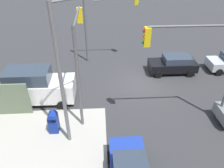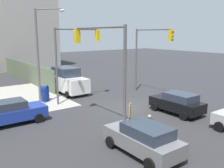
{
  "view_description": "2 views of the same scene",
  "coord_description": "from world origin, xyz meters",
  "px_view_note": "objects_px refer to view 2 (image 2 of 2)",
  "views": [
    {
      "loc": [
        3.18,
        15.07,
        9.95
      ],
      "look_at": [
        2.47,
        2.43,
        1.67
      ],
      "focal_mm": 35.0,
      "sensor_mm": 36.0,
      "label": 1
    },
    {
      "loc": [
        -14.98,
        13.19,
        6.04
      ],
      "look_at": [
        1.89,
        0.62,
        1.75
      ],
      "focal_mm": 40.0,
      "sensor_mm": 36.0,
      "label": 2
    }
  ],
  "objects_px": {
    "traffic_signal_se_corner": "(149,48)",
    "mailbox_blue": "(45,93)",
    "sedan_gray": "(143,138)",
    "traffic_signal_ne_corner": "(74,51)",
    "van_white_delivery": "(68,80)",
    "hatchback_black": "(177,103)",
    "coupe_blue": "(10,112)",
    "pedestrian_crossing": "(149,129)",
    "traffic_signal_nw_corner": "(103,57)",
    "street_lamp_corner": "(41,50)"
  },
  "relations": [
    {
      "from": "mailbox_blue",
      "to": "van_white_delivery",
      "type": "xyz_separation_m",
      "value": [
        1.77,
        -3.2,
        0.52
      ]
    },
    {
      "from": "traffic_signal_nw_corner",
      "to": "mailbox_blue",
      "type": "height_order",
      "value": "traffic_signal_nw_corner"
    },
    {
      "from": "coupe_blue",
      "to": "hatchback_black",
      "type": "relative_size",
      "value": 1.08
    },
    {
      "from": "traffic_signal_se_corner",
      "to": "coupe_blue",
      "type": "distance_m",
      "value": 14.12
    },
    {
      "from": "street_lamp_corner",
      "to": "sedan_gray",
      "type": "bearing_deg",
      "value": -176.56
    },
    {
      "from": "mailbox_blue",
      "to": "pedestrian_crossing",
      "type": "distance_m",
      "value": 12.06
    },
    {
      "from": "traffic_signal_nw_corner",
      "to": "pedestrian_crossing",
      "type": "xyz_separation_m",
      "value": [
        -3.46,
        -0.7,
        -3.77
      ]
    },
    {
      "from": "traffic_signal_se_corner",
      "to": "mailbox_blue",
      "type": "height_order",
      "value": "traffic_signal_se_corner"
    },
    {
      "from": "traffic_signal_nw_corner",
      "to": "sedan_gray",
      "type": "height_order",
      "value": "traffic_signal_nw_corner"
    },
    {
      "from": "traffic_signal_se_corner",
      "to": "mailbox_blue",
      "type": "xyz_separation_m",
      "value": [
        3.54,
        9.5,
        -3.83
      ]
    },
    {
      "from": "traffic_signal_nw_corner",
      "to": "hatchback_black",
      "type": "xyz_separation_m",
      "value": [
        -0.9,
        -6.29,
        -3.8
      ]
    },
    {
      "from": "traffic_signal_se_corner",
      "to": "mailbox_blue",
      "type": "bearing_deg",
      "value": 69.55
    },
    {
      "from": "street_lamp_corner",
      "to": "coupe_blue",
      "type": "height_order",
      "value": "street_lamp_corner"
    },
    {
      "from": "pedestrian_crossing",
      "to": "street_lamp_corner",
      "type": "bearing_deg",
      "value": 169.86
    },
    {
      "from": "sedan_gray",
      "to": "van_white_delivery",
      "type": "bearing_deg",
      "value": -12.09
    },
    {
      "from": "traffic_signal_se_corner",
      "to": "traffic_signal_ne_corner",
      "type": "bearing_deg",
      "value": 75.88
    },
    {
      "from": "traffic_signal_nw_corner",
      "to": "traffic_signal_ne_corner",
      "type": "relative_size",
      "value": 1.0
    },
    {
      "from": "street_lamp_corner",
      "to": "van_white_delivery",
      "type": "height_order",
      "value": "street_lamp_corner"
    },
    {
      "from": "sedan_gray",
      "to": "street_lamp_corner",
      "type": "bearing_deg",
      "value": 3.44
    },
    {
      "from": "traffic_signal_nw_corner",
      "to": "street_lamp_corner",
      "type": "relative_size",
      "value": 0.81
    },
    {
      "from": "van_white_delivery",
      "to": "coupe_blue",
      "type": "bearing_deg",
      "value": 129.36
    },
    {
      "from": "street_lamp_corner",
      "to": "traffic_signal_ne_corner",
      "type": "bearing_deg",
      "value": -98.22
    },
    {
      "from": "hatchback_black",
      "to": "van_white_delivery",
      "type": "bearing_deg",
      "value": 17.74
    },
    {
      "from": "traffic_signal_nw_corner",
      "to": "van_white_delivery",
      "type": "xyz_separation_m",
      "value": [
        10.31,
        -2.7,
        -3.36
      ]
    },
    {
      "from": "traffic_signal_se_corner",
      "to": "hatchback_black",
      "type": "bearing_deg",
      "value": 155.3
    },
    {
      "from": "hatchback_black",
      "to": "van_white_delivery",
      "type": "relative_size",
      "value": 0.77
    },
    {
      "from": "street_lamp_corner",
      "to": "pedestrian_crossing",
      "type": "height_order",
      "value": "street_lamp_corner"
    },
    {
      "from": "street_lamp_corner",
      "to": "mailbox_blue",
      "type": "bearing_deg",
      "value": -24.23
    },
    {
      "from": "mailbox_blue",
      "to": "sedan_gray",
      "type": "distance_m",
      "value": 12.7
    },
    {
      "from": "coupe_blue",
      "to": "sedan_gray",
      "type": "relative_size",
      "value": 1.04
    },
    {
      "from": "street_lamp_corner",
      "to": "hatchback_black",
      "type": "xyz_separation_m",
      "value": [
        -8.14,
        -7.37,
        -3.86
      ]
    },
    {
      "from": "street_lamp_corner",
      "to": "sedan_gray",
      "type": "xyz_separation_m",
      "value": [
        -11.4,
        -0.69,
        -3.86
      ]
    },
    {
      "from": "traffic_signal_se_corner",
      "to": "van_white_delivery",
      "type": "height_order",
      "value": "traffic_signal_se_corner"
    },
    {
      "from": "van_white_delivery",
      "to": "pedestrian_crossing",
      "type": "xyz_separation_m",
      "value": [
        -13.77,
        2.0,
        -0.41
      ]
    },
    {
      "from": "traffic_signal_nw_corner",
      "to": "traffic_signal_se_corner",
      "type": "xyz_separation_m",
      "value": [
        5.0,
        -9.0,
        -0.05
      ]
    },
    {
      "from": "sedan_gray",
      "to": "traffic_signal_ne_corner",
      "type": "bearing_deg",
      "value": -10.71
    },
    {
      "from": "street_lamp_corner",
      "to": "sedan_gray",
      "type": "relative_size",
      "value": 1.85
    },
    {
      "from": "traffic_signal_ne_corner",
      "to": "mailbox_blue",
      "type": "height_order",
      "value": "traffic_signal_ne_corner"
    },
    {
      "from": "mailbox_blue",
      "to": "coupe_blue",
      "type": "relative_size",
      "value": 0.32
    },
    {
      "from": "traffic_signal_se_corner",
      "to": "pedestrian_crossing",
      "type": "distance_m",
      "value": 12.42
    },
    {
      "from": "street_lamp_corner",
      "to": "mailbox_blue",
      "type": "xyz_separation_m",
      "value": [
        1.3,
        -0.59,
        -3.94
      ]
    },
    {
      "from": "traffic_signal_ne_corner",
      "to": "coupe_blue",
      "type": "bearing_deg",
      "value": 111.84
    },
    {
      "from": "mailbox_blue",
      "to": "pedestrian_crossing",
      "type": "relative_size",
      "value": 0.85
    },
    {
      "from": "street_lamp_corner",
      "to": "hatchback_black",
      "type": "relative_size",
      "value": 1.93
    },
    {
      "from": "traffic_signal_se_corner",
      "to": "mailbox_blue",
      "type": "relative_size",
      "value": 4.55
    },
    {
      "from": "street_lamp_corner",
      "to": "pedestrian_crossing",
      "type": "distance_m",
      "value": 11.5
    },
    {
      "from": "sedan_gray",
      "to": "van_white_delivery",
      "type": "relative_size",
      "value": 0.8
    },
    {
      "from": "traffic_signal_ne_corner",
      "to": "pedestrian_crossing",
      "type": "bearing_deg",
      "value": 174.56
    },
    {
      "from": "mailbox_blue",
      "to": "traffic_signal_nw_corner",
      "type": "bearing_deg",
      "value": -176.65
    },
    {
      "from": "traffic_signal_ne_corner",
      "to": "hatchback_black",
      "type": "distance_m",
      "value": 9.75
    }
  ]
}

